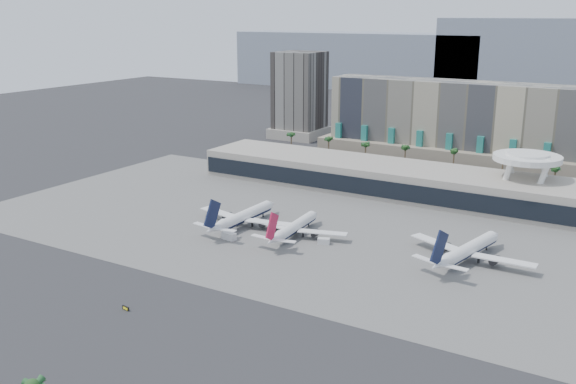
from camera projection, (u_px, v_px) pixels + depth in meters
The scene contains 13 objects.
ground at pixel (242, 279), 185.66m from camera, with size 900.00×900.00×0.00m, color #232326.
apron_pad at pixel (329, 227), 231.19m from camera, with size 260.00×130.00×0.06m, color #5B5B59.
hotel at pixel (456, 132), 320.62m from camera, with size 140.00×30.00×42.00m.
office_tower at pixel (300, 100), 391.77m from camera, with size 30.00×30.00×52.00m.
terminal at pixel (388, 177), 274.85m from camera, with size 170.00×32.50×14.50m.
saucer_structure at pixel (527, 162), 249.69m from camera, with size 26.00×26.00×21.89m.
palm_row at pixel (431, 155), 299.45m from camera, with size 157.80×2.80×13.10m.
airliner_left at pixel (243, 216), 230.98m from camera, with size 41.28×42.48×14.67m.
airliner_centre at pixel (294, 227), 220.49m from camera, with size 37.59×38.78×13.38m.
airliner_right at pixel (468, 250), 198.21m from camera, with size 41.19×42.83×14.96m.
service_vehicle_a at pixel (229, 236), 217.80m from camera, with size 5.03×2.46×2.46m, color silver.
service_vehicle_b at pixel (324, 241), 213.72m from camera, with size 3.98×2.27×2.05m, color silver.
taxiway_sign at pixel (126, 308), 166.31m from camera, with size 2.41×0.63×1.08m.
Camera 1 is at (99.18, -141.08, 74.47)m, focal length 40.00 mm.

